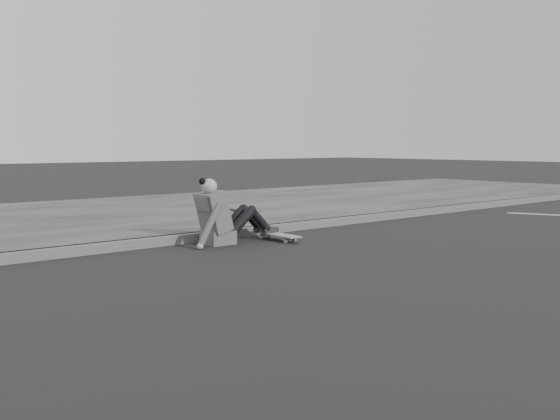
# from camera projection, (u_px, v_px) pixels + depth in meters

# --- Properties ---
(ground) EXTENTS (80.00, 80.00, 0.00)m
(ground) POSITION_uv_depth(u_px,v_px,m) (430.00, 254.00, 7.43)
(ground) COLOR black
(ground) RESTS_ON ground
(curb) EXTENTS (24.00, 0.16, 0.12)m
(curb) POSITION_uv_depth(u_px,v_px,m) (289.00, 227.00, 9.39)
(curb) COLOR #525252
(curb) RESTS_ON ground
(sidewalk) EXTENTS (24.00, 6.00, 0.12)m
(sidewalk) POSITION_uv_depth(u_px,v_px,m) (184.00, 211.00, 11.69)
(sidewalk) COLOR #363636
(sidewalk) RESTS_ON ground
(skateboard) EXTENTS (0.20, 0.78, 0.09)m
(skateboard) POSITION_uv_depth(u_px,v_px,m) (278.00, 235.00, 8.45)
(skateboard) COLOR gray
(skateboard) RESTS_ON ground
(seated_woman) EXTENTS (1.38, 0.46, 0.88)m
(seated_woman) POSITION_uv_depth(u_px,v_px,m) (222.00, 216.00, 8.14)
(seated_woman) COLOR #4C4C4E
(seated_woman) RESTS_ON ground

